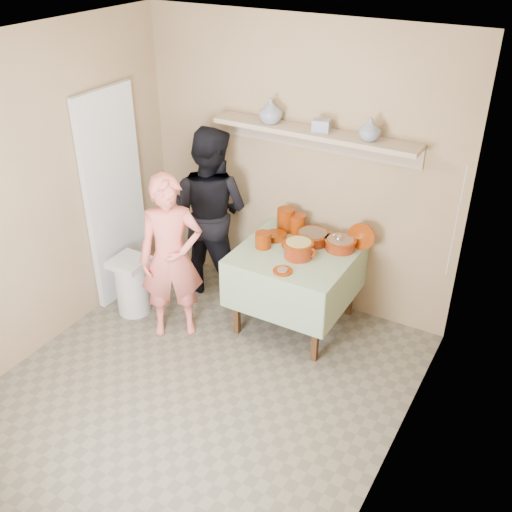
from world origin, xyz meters
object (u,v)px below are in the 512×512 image
Objects in this scene: person_cook at (171,258)px; serving_table at (296,263)px; person_helper at (210,211)px; trash_bin at (132,285)px; cazuela_rice at (298,248)px.

person_cook is 1.07m from serving_table.
person_cook is at bearing 94.49° from person_helper.
person_cook is 0.69m from trash_bin.
cazuela_rice is at bearing 162.78° from person_helper.
cazuela_rice is (1.05, -0.25, 0.02)m from person_helper.
cazuela_rice is 1.63m from trash_bin.
cazuela_rice is at bearing -57.02° from serving_table.
cazuela_rice is at bearing -7.34° from person_cook.
serving_table is 2.95× the size of cazuela_rice.
person_helper is 2.95× the size of trash_bin.
serving_table is at bearing 22.30° from trash_bin.
trash_bin is (-0.52, 0.04, -0.46)m from person_cook.
person_cook is 2.66× the size of trash_bin.
person_helper reaches higher than serving_table.
person_helper is at bearing 61.35° from trash_bin.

